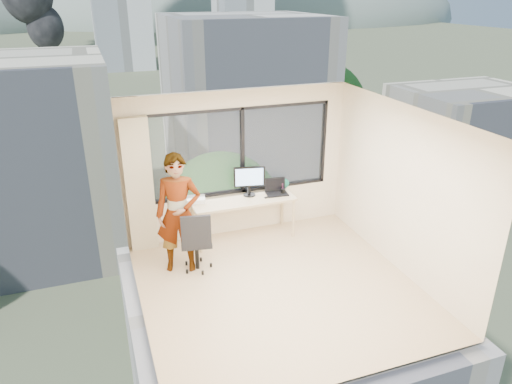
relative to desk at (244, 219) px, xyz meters
name	(u,v)px	position (x,y,z in m)	size (l,w,h in m)	color
floor	(278,287)	(0.00, -1.66, -0.38)	(4.00, 4.00, 0.01)	tan
ceiling	(282,117)	(0.00, -1.66, 2.23)	(4.00, 4.00, 0.01)	white
wall_front	(353,285)	(0.00, -3.66, 0.93)	(4.00, 0.01, 2.60)	beige
wall_left	(134,231)	(-2.00, -1.66, 0.93)	(0.01, 4.00, 2.60)	beige
wall_right	(401,190)	(2.00, -1.66, 0.93)	(0.01, 4.00, 2.60)	beige
window_wall	(240,151)	(0.05, 0.34, 1.15)	(3.30, 0.16, 1.55)	black
curtain	(139,186)	(-1.72, 0.22, 0.77)	(0.45, 0.14, 2.30)	beige
desk	(244,219)	(0.00, 0.00, 0.00)	(1.80, 0.60, 0.75)	tan
chair	(196,239)	(-1.02, -0.74, 0.15)	(0.54, 0.54, 1.05)	black
person	(179,214)	(-1.25, -0.64, 0.58)	(0.70, 0.46, 1.91)	#2D2D33
monitor	(249,181)	(0.16, 0.13, 0.65)	(0.55, 0.12, 0.55)	black
game_console	(196,199)	(-0.80, 0.18, 0.41)	(0.31, 0.26, 0.08)	white
laptop	(277,188)	(0.63, 0.01, 0.50)	(0.38, 0.40, 0.24)	black
cellphone	(267,197)	(0.42, -0.08, 0.38)	(0.11, 0.05, 0.01)	black
pen_cup	(283,191)	(0.74, -0.01, 0.42)	(0.08, 0.08, 0.10)	black
handbag	(282,184)	(0.80, 0.19, 0.48)	(0.28, 0.14, 0.22)	#0D4F3F
exterior_ground	(93,70)	(0.00, 118.34, -14.38)	(400.00, 400.00, 0.04)	#515B3D
near_bldg_b	(245,103)	(12.00, 36.34, -6.38)	(14.00, 13.00, 16.00)	silver
near_bldg_c	(464,143)	(30.00, 26.34, -9.38)	(12.00, 10.00, 10.00)	#ECE1C6
far_tower_b	(120,3)	(8.00, 118.34, 0.62)	(13.00, 13.00, 30.00)	silver
far_tower_c	(242,8)	(45.00, 138.34, -1.38)	(15.00, 15.00, 26.00)	silver
hill_b	(237,18)	(100.00, 318.34, -14.38)	(300.00, 220.00, 96.00)	slate
tree_b	(223,244)	(4.00, 16.34, -9.88)	(7.60, 7.60, 9.00)	#23511B
tree_c	(326,120)	(22.00, 38.34, -9.38)	(8.40, 8.40, 10.00)	#23511B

